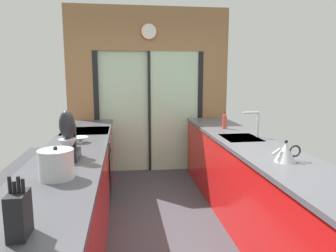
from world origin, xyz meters
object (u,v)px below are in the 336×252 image
oven_range (87,166)px  mixing_bowl (80,140)px  knife_block (19,214)px  kettle (286,152)px  stand_mixer (68,141)px  soap_bottle (225,122)px  stock_pot (56,164)px

oven_range → mixing_bowl: bearing=-88.5°
oven_range → knife_block: 2.72m
mixing_bowl → kettle: bearing=-28.7°
mixing_bowl → stand_mixer: stand_mixer is taller
oven_range → stand_mixer: (0.02, -1.38, 0.63)m
mixing_bowl → soap_bottle: 1.88m
mixing_bowl → oven_range: bearing=91.5°
oven_range → stand_mixer: stand_mixer is taller
stand_mixer → soap_bottle: size_ratio=1.85×
soap_bottle → stock_pot: bearing=-135.3°
stock_pot → soap_bottle: size_ratio=1.06×
knife_block → stand_mixer: size_ratio=0.67×
oven_range → soap_bottle: bearing=-3.5°
knife_block → mixing_bowl: bearing=90.0°
kettle → stand_mixer: bearing=170.0°
stand_mixer → soap_bottle: (1.78, 1.27, -0.07)m
oven_range → soap_bottle: 1.89m
knife_block → kettle: 2.03m
oven_range → mixing_bowl: 0.88m
oven_range → kettle: bearing=-43.3°
knife_block → soap_bottle: knife_block is taller
knife_block → stock_pot: 0.79m
stock_pot → stand_mixer: bearing=90.0°
soap_bottle → kettle: bearing=-89.9°
oven_range → stock_pot: 1.96m
mixing_bowl → stock_pot: (0.00, -1.15, 0.07)m
stand_mixer → kettle: size_ratio=1.66×
knife_block → soap_bottle: size_ratio=1.24×
stand_mixer → mixing_bowl: bearing=90.0°
oven_range → knife_block: knife_block is taller
stand_mixer → stock_pot: (-0.00, -0.49, -0.06)m
stock_pot → knife_block: bearing=-90.0°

